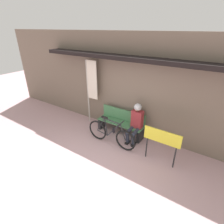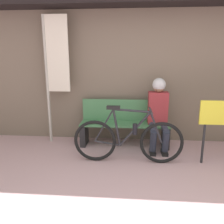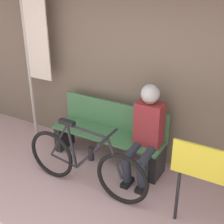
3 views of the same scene
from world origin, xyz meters
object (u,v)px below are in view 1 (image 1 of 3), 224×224
at_px(bicycle, 111,134).
at_px(person_seated, 136,120).
at_px(signboard, 162,139).
at_px(park_bench_near, 121,123).
at_px(banner_pole, 91,85).

xyz_separation_m(bicycle, person_seated, (0.52, 0.61, 0.35)).
bearing_deg(bicycle, signboard, 2.15).
xyz_separation_m(park_bench_near, signboard, (1.59, -0.66, 0.35)).
height_order(bicycle, signboard, signboard).
height_order(park_bench_near, person_seated, person_seated).
relative_size(park_bench_near, bicycle, 0.95).
xyz_separation_m(person_seated, signboard, (1.01, -0.56, 0.02)).
bearing_deg(bicycle, person_seated, 49.94).
distance_m(person_seated, signboard, 1.15).
distance_m(park_bench_near, bicycle, 0.72).
bearing_deg(person_seated, banner_pole, 175.15).
height_order(bicycle, banner_pole, banner_pole).
height_order(park_bench_near, banner_pole, banner_pole).
xyz_separation_m(banner_pole, signboard, (2.88, -0.72, -0.74)).
bearing_deg(park_bench_near, bicycle, -84.27).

